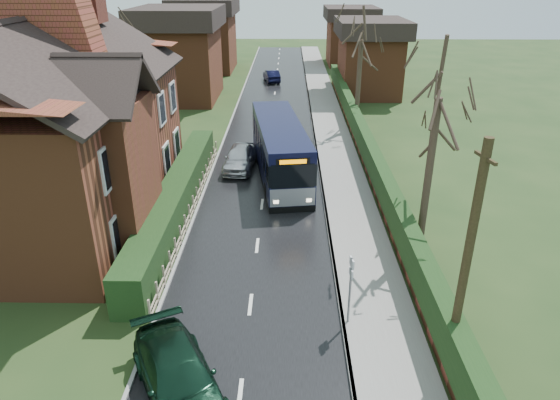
{
  "coord_description": "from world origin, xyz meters",
  "views": [
    {
      "loc": [
        1.24,
        -15.9,
        10.39
      ],
      "look_at": [
        0.93,
        2.65,
        1.8
      ],
      "focal_mm": 32.0,
      "sensor_mm": 36.0,
      "label": 1
    }
  ],
  "objects_px": {
    "brick_house": "(56,123)",
    "car_green": "(179,377)",
    "bus": "(280,150)",
    "telegraph_pole": "(466,266)",
    "bus_stop_sign": "(351,282)",
    "car_silver": "(240,158)"
  },
  "relations": [
    {
      "from": "brick_house",
      "to": "car_green",
      "type": "relative_size",
      "value": 3.31
    },
    {
      "from": "brick_house",
      "to": "bus",
      "type": "bearing_deg",
      "value": 28.19
    },
    {
      "from": "bus_stop_sign",
      "to": "car_green",
      "type": "bearing_deg",
      "value": -156.59
    },
    {
      "from": "brick_house",
      "to": "car_green",
      "type": "xyz_separation_m",
      "value": [
        7.13,
        -10.78,
        -3.73
      ]
    },
    {
      "from": "brick_house",
      "to": "car_silver",
      "type": "xyz_separation_m",
      "value": [
        7.23,
        6.02,
        -3.71
      ]
    },
    {
      "from": "car_green",
      "to": "bus_stop_sign",
      "type": "bearing_deg",
      "value": 4.06
    },
    {
      "from": "car_green",
      "to": "car_silver",
      "type": "bearing_deg",
      "value": 61.71
    },
    {
      "from": "car_silver",
      "to": "brick_house",
      "type": "bearing_deg",
      "value": -135.94
    },
    {
      "from": "brick_house",
      "to": "telegraph_pole",
      "type": "bearing_deg",
      "value": -33.92
    },
    {
      "from": "bus",
      "to": "telegraph_pole",
      "type": "relative_size",
      "value": 1.44
    },
    {
      "from": "brick_house",
      "to": "bus",
      "type": "height_order",
      "value": "brick_house"
    },
    {
      "from": "bus",
      "to": "car_silver",
      "type": "relative_size",
      "value": 2.54
    },
    {
      "from": "bus_stop_sign",
      "to": "telegraph_pole",
      "type": "relative_size",
      "value": 0.36
    },
    {
      "from": "bus",
      "to": "bus_stop_sign",
      "type": "height_order",
      "value": "bus"
    },
    {
      "from": "car_silver",
      "to": "bus_stop_sign",
      "type": "distance_m",
      "value": 14.6
    },
    {
      "from": "bus",
      "to": "telegraph_pole",
      "type": "bearing_deg",
      "value": -79.43
    },
    {
      "from": "brick_house",
      "to": "car_silver",
      "type": "distance_m",
      "value": 10.11
    },
    {
      "from": "brick_house",
      "to": "car_green",
      "type": "distance_m",
      "value": 13.45
    },
    {
      "from": "bus",
      "to": "brick_house",
      "type": "bearing_deg",
      "value": -159.79
    },
    {
      "from": "bus_stop_sign",
      "to": "telegraph_pole",
      "type": "xyz_separation_m",
      "value": [
        2.6,
        -2.0,
        1.85
      ]
    },
    {
      "from": "bus_stop_sign",
      "to": "telegraph_pole",
      "type": "height_order",
      "value": "telegraph_pole"
    },
    {
      "from": "bus",
      "to": "car_green",
      "type": "xyz_separation_m",
      "value": [
        -2.41,
        -15.89,
        -0.83
      ]
    }
  ]
}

